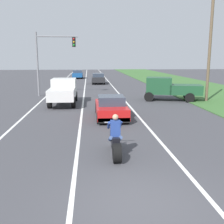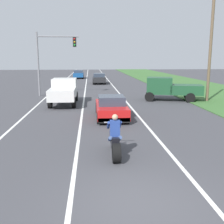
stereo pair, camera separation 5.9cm
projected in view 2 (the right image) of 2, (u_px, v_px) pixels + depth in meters
The scene contains 13 objects.
ground_plane at pixel (141, 203), 6.79m from camera, with size 160.00×160.00×0.00m, color #424247.
lane_stripe_left_solid at pixel (47, 96), 25.89m from camera, with size 0.14×120.00×0.01m, color white.
lane_stripe_right_solid at pixel (121, 95), 26.47m from camera, with size 0.14×120.00×0.01m, color white.
lane_stripe_centre_dashed at pixel (84, 96), 26.18m from camera, with size 0.14×120.00×0.01m, color white.
grass_verge_right at pixel (219, 94), 27.28m from camera, with size 10.00×120.00×0.06m, color #3D6B33.
motorcycle_with_rider at pixel (115, 141), 9.92m from camera, with size 0.70×2.21×1.62m.
sports_car_red at pixel (111, 108), 16.46m from camera, with size 1.84×4.30×1.37m.
pickup_truck_left_lane_white at pixel (64, 91), 21.07m from camera, with size 2.02×4.80×1.98m.
pickup_truck_right_shoulder_dark_green at pixel (170, 88), 23.04m from camera, with size 5.14×3.14×1.98m.
traffic_light_mast_near at pixel (50, 54), 25.27m from camera, with size 3.98×0.34×6.00m.
utility_pole_roadside at pixel (210, 49), 21.84m from camera, with size 0.24×0.24×8.76m, color brown.
distant_car_far_ahead at pixel (99, 78), 38.24m from camera, with size 1.80×4.00×1.50m.
distant_car_further_ahead at pixel (79, 74), 48.24m from camera, with size 1.80×4.00×1.50m.
Camera 2 is at (-1.24, -6.11, 3.63)m, focal length 42.88 mm.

